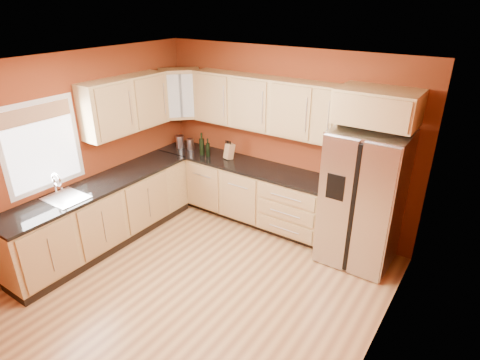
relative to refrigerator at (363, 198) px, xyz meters
The scene contains 23 objects.
floor 2.29m from the refrigerator, 129.72° to the right, with size 4.00×4.00×0.00m, color #915D38.
ceiling 2.72m from the refrigerator, 129.72° to the right, with size 4.00×4.00×0.00m, color white.
wall_back 1.46m from the refrigerator, 164.48° to the left, with size 4.00×0.04×2.60m, color maroon.
wall_front 3.89m from the refrigerator, 110.43° to the right, with size 4.00×0.04×2.60m, color maroon.
wall_left 3.75m from the refrigerator, 154.12° to the right, with size 0.04×4.00×2.60m, color maroon.
wall_right 1.80m from the refrigerator, 68.20° to the right, with size 0.04×4.00×2.60m, color maroon.
base_cabinets_back 1.95m from the refrigerator, behind, with size 2.90×0.60×0.88m, color #9D7A4C.
base_cabinets_left 3.49m from the refrigerator, 151.95° to the right, with size 0.60×2.80×0.88m, color #9D7A4C.
countertop_back 1.90m from the refrigerator, behind, with size 2.90×0.62×0.04m, color black.
countertop_left 3.45m from the refrigerator, 151.87° to the right, with size 0.62×2.80×0.04m, color black.
upper_cabinets_back 1.87m from the refrigerator, behind, with size 2.30×0.33×0.75m, color #9D7A4C.
upper_cabinets_left 3.44m from the refrigerator, 164.22° to the right, with size 0.33×1.35×0.75m, color #9D7A4C.
corner_upper_cabinet 3.16m from the refrigerator, behind, with size 0.62×0.33×0.75m, color #9D7A4C.
over_fridge_cabinet 1.16m from the refrigerator, 90.00° to the left, with size 0.92×0.60×0.40m, color #9D7A4C.
refrigerator is the anchor object (origin of this frame).
window 4.01m from the refrigerator, 147.46° to the right, with size 0.03×0.90×1.00m, color white.
sink_faucet 3.71m from the refrigerator, 145.05° to the right, with size 0.50×0.42×0.30m, color white, non-canonical shape.
canister_left 2.90m from the refrigerator, behind, with size 0.11×0.11×0.18m, color silver.
canister_right 3.09m from the refrigerator, behind, with size 0.13×0.13×0.21m, color silver.
wine_bottle_a 2.60m from the refrigerator, behind, with size 0.08×0.08×0.36m, color black, non-canonical shape.
wine_bottle_b 2.48m from the refrigerator, behind, with size 0.06×0.06×0.29m, color black, non-canonical shape.
knife_block 2.14m from the refrigerator, behind, with size 0.12×0.11×0.24m, color tan.
soap_dispenser 0.58m from the refrigerator, behind, with size 0.07×0.07×0.20m, color silver.
Camera 1 is at (2.58, -2.95, 3.21)m, focal length 30.00 mm.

